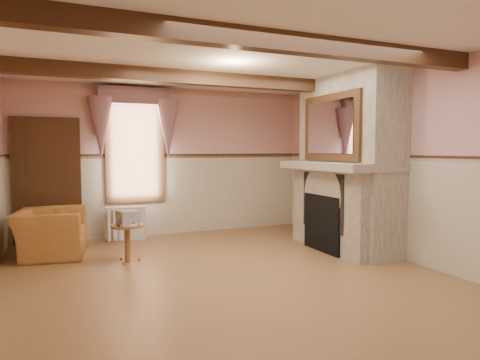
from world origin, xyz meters
name	(u,v)px	position (x,y,z in m)	size (l,w,h in m)	color
floor	(222,275)	(0.00, 0.00, 0.00)	(5.50, 6.00, 0.01)	brown
ceiling	(221,55)	(0.00, 0.00, 2.80)	(5.50, 6.00, 0.01)	silver
wall_back	(167,161)	(0.00, 3.00, 1.40)	(5.50, 0.02, 2.80)	tan
wall_front	(388,184)	(0.00, -3.00, 1.40)	(5.50, 0.02, 2.80)	tan
wall_right	(391,164)	(2.75, 0.00, 1.40)	(0.02, 6.00, 2.80)	tan
wainscot	(221,217)	(0.00, 0.00, 0.75)	(5.50, 6.00, 1.50)	beige
chair_rail	(221,159)	(0.00, 0.00, 1.50)	(5.50, 6.00, 0.08)	black
firebox	(326,223)	(2.00, 0.60, 0.45)	(0.20, 0.95, 0.90)	black
armchair	(50,233)	(-2.05, 1.92, 0.36)	(1.09, 0.96, 0.71)	#9E662D
side_table	(127,243)	(-1.02, 1.12, 0.28)	(0.46, 0.46, 0.55)	brown
book_stack	(128,218)	(-1.01, 1.10, 0.65)	(0.26, 0.32, 0.20)	#B7AD8C
radiator	(125,223)	(-0.83, 2.70, 0.30)	(0.70, 0.18, 0.60)	silver
bowl	(340,160)	(2.24, 0.57, 1.46)	(0.33, 0.33, 0.08)	brown
mantel_clock	(317,155)	(2.24, 1.26, 1.52)	(0.14, 0.24, 0.20)	black
oil_lamp	(318,153)	(2.24, 1.21, 1.56)	(0.11, 0.11, 0.28)	#C98938
candle_red	(362,158)	(2.24, 0.04, 1.50)	(0.06, 0.06, 0.16)	#B32216
jar_yellow	(362,159)	(2.24, 0.05, 1.48)	(0.06, 0.06, 0.12)	gold
fireplace	(349,163)	(2.42, 0.60, 1.40)	(0.85, 2.00, 2.80)	gray
mantel	(339,166)	(2.24, 0.60, 1.36)	(1.05, 2.05, 0.12)	gray
overmantel_mirror	(330,127)	(2.06, 0.60, 1.97)	(0.06, 1.44, 1.04)	silver
door	(47,183)	(-2.10, 2.94, 1.05)	(1.10, 0.10, 2.10)	black
window	(135,148)	(-0.60, 2.97, 1.65)	(1.06, 0.08, 2.02)	white
window_drapes	(135,115)	(-0.60, 2.88, 2.25)	(1.30, 0.14, 1.40)	gray
ceiling_beam_front	(263,40)	(0.00, -1.20, 2.70)	(5.50, 0.18, 0.20)	black
ceiling_beam_back	(193,78)	(0.00, 1.20, 2.70)	(5.50, 0.18, 0.20)	black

